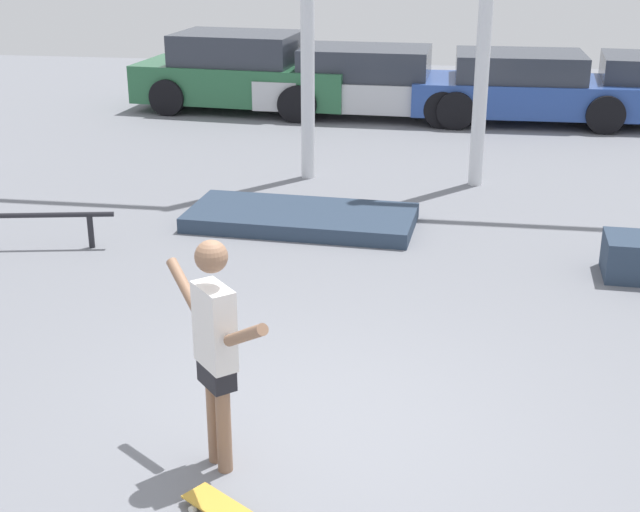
{
  "coord_description": "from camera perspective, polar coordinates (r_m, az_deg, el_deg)",
  "views": [
    {
      "loc": [
        0.91,
        -5.79,
        3.66
      ],
      "look_at": [
        -0.24,
        1.68,
        0.77
      ],
      "focal_mm": 50.0,
      "sensor_mm": 36.0,
      "label": 1
    }
  ],
  "objects": [
    {
      "name": "ground_plane",
      "position": [
        6.91,
        -0.13,
        -11.03
      ],
      "size": [
        36.0,
        36.0,
        0.0
      ],
      "primitive_type": "plane",
      "color": "slate"
    },
    {
      "name": "skateboarder",
      "position": [
        6.07,
        -6.72,
        -5.49
      ],
      "size": [
        0.98,
        1.09,
        1.7
      ],
      "rotation": [
        0.0,
        0.0,
        -0.85
      ],
      "color": "#8C664C",
      "rests_on": "ground_plane"
    },
    {
      "name": "manual_pad",
      "position": [
        11.26,
        -1.2,
        2.46
      ],
      "size": [
        2.91,
        1.45,
        0.19
      ],
      "primitive_type": "cube",
      "rotation": [
        0.0,
        0.0,
        -0.06
      ],
      "color": "#28384C",
      "rests_on": "ground_plane"
    },
    {
      "name": "parked_car_green",
      "position": [
        18.18,
        -4.9,
        11.58
      ],
      "size": [
        4.45,
        2.28,
        1.52
      ],
      "rotation": [
        0.0,
        0.0,
        -0.09
      ],
      "color": "#28603D",
      "rests_on": "ground_plane"
    },
    {
      "name": "parked_car_silver",
      "position": [
        17.58,
        3.28,
        11.0
      ],
      "size": [
        4.49,
        1.98,
        1.32
      ],
      "rotation": [
        0.0,
        0.0,
        -0.03
      ],
      "color": "#B7BABF",
      "rests_on": "ground_plane"
    },
    {
      "name": "parked_car_blue",
      "position": [
        17.5,
        12.96,
        10.45
      ],
      "size": [
        4.3,
        2.01,
        1.29
      ],
      "rotation": [
        0.0,
        0.0,
        0.02
      ],
      "color": "#284793",
      "rests_on": "ground_plane"
    }
  ]
}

